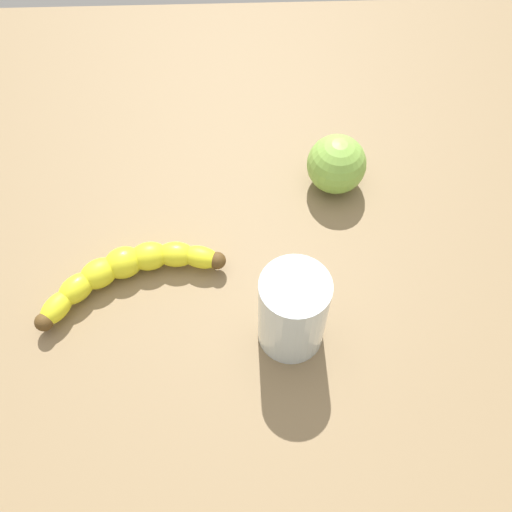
{
  "coord_description": "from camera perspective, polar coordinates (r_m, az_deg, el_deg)",
  "views": [
    {
      "loc": [
        26.66,
        7.99,
        60.52
      ],
      "look_at": [
        -8.94,
        9.21,
        5.0
      ],
      "focal_mm": 40.47,
      "sensor_mm": 36.0,
      "label": 1
    }
  ],
  "objects": [
    {
      "name": "wooden_tabletop",
      "position": [
        0.65,
        -7.93,
        -8.53
      ],
      "size": [
        120.0,
        120.0,
        3.0
      ],
      "primitive_type": "cube",
      "color": "olive",
      "rests_on": "ground"
    },
    {
      "name": "smoothie_glass",
      "position": [
        0.59,
        3.65,
        -5.66
      ],
      "size": [
        7.08,
        7.08,
        10.63
      ],
      "color": "silver",
      "rests_on": "wooden_tabletop"
    },
    {
      "name": "banana",
      "position": [
        0.67,
        -12.69,
        -1.4
      ],
      "size": [
        10.99,
        20.74,
        3.65
      ],
      "rotation": [
        0.0,
        0.0,
        5.08
      ],
      "color": "yellow",
      "rests_on": "wooden_tabletop"
    },
    {
      "name": "green_apple_fruit",
      "position": [
        0.73,
        7.96,
        8.97
      ],
      "size": [
        7.38,
        7.38,
        7.38
      ],
      "primitive_type": "sphere",
      "color": "#84B747",
      "rests_on": "wooden_tabletop"
    }
  ]
}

